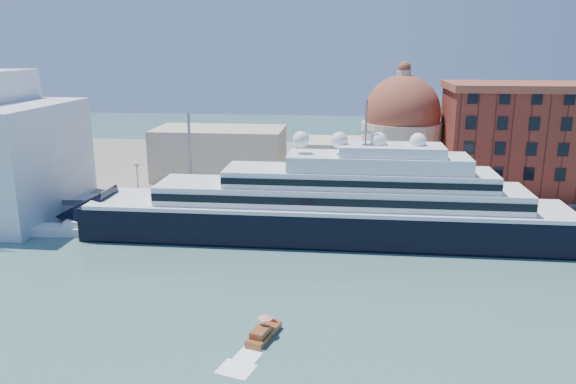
# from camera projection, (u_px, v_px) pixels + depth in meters

# --- Properties ---
(ground) EXTENTS (400.00, 400.00, 0.00)m
(ground) POSITION_uv_depth(u_px,v_px,m) (270.00, 292.00, 76.89)
(ground) COLOR #365E5B
(ground) RESTS_ON ground
(quay) EXTENTS (180.00, 10.00, 2.50)m
(quay) POSITION_uv_depth(u_px,v_px,m) (294.00, 212.00, 109.27)
(quay) COLOR gray
(quay) RESTS_ON ground
(land) EXTENTS (260.00, 72.00, 2.00)m
(land) POSITION_uv_depth(u_px,v_px,m) (309.00, 169.00, 148.76)
(land) COLOR slate
(land) RESTS_ON ground
(quay_fence) EXTENTS (180.00, 0.10, 1.20)m
(quay_fence) POSITION_uv_depth(u_px,v_px,m) (292.00, 210.00, 104.48)
(quay_fence) COLOR slate
(quay_fence) RESTS_ON quay
(superyacht) EXTENTS (94.73, 13.13, 28.31)m
(superyacht) POSITION_uv_depth(u_px,v_px,m) (310.00, 211.00, 97.36)
(superyacht) COLOR black
(superyacht) RESTS_ON ground
(service_barge) EXTENTS (12.71, 5.28, 2.79)m
(service_barge) POSITION_uv_depth(u_px,v_px,m) (68.00, 230.00, 100.44)
(service_barge) COLOR white
(service_barge) RESTS_ON ground
(water_taxi) EXTENTS (3.59, 6.33, 2.86)m
(water_taxi) POSITION_uv_depth(u_px,v_px,m) (263.00, 333.00, 64.55)
(water_taxi) COLOR maroon
(water_taxi) RESTS_ON ground
(warehouse) EXTENTS (43.00, 19.00, 23.25)m
(warehouse) POSITION_uv_depth(u_px,v_px,m) (548.00, 138.00, 118.01)
(warehouse) COLOR maroon
(warehouse) RESTS_ON land
(church) EXTENTS (66.00, 18.00, 25.50)m
(church) POSITION_uv_depth(u_px,v_px,m) (332.00, 143.00, 128.97)
(church) COLOR beige
(church) RESTS_ON land
(lamp_posts) EXTENTS (120.80, 2.40, 18.00)m
(lamp_posts) POSITION_uv_depth(u_px,v_px,m) (227.00, 170.00, 106.74)
(lamp_posts) COLOR slate
(lamp_posts) RESTS_ON quay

